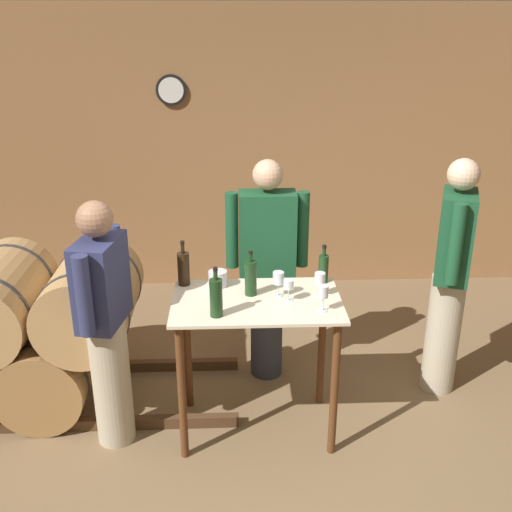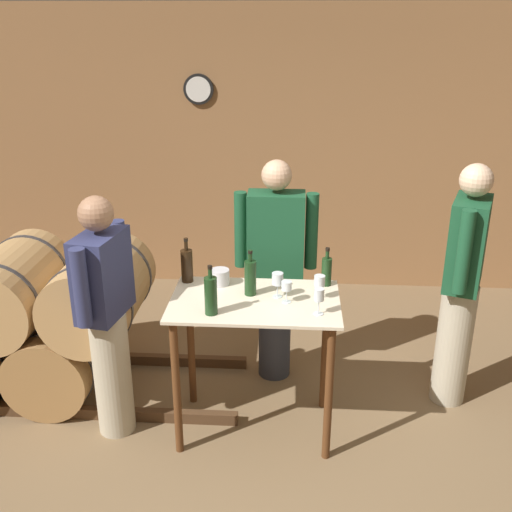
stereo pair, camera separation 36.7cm
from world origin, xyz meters
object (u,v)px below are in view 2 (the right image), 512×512
(wine_bottle_left, at_px, (211,295))
(wine_glass_near_left, at_px, (278,280))
(wine_bottle_center, at_px, (250,277))
(wine_glass_far_side, at_px, (320,282))
(person_visitor_with_scarf, at_px, (462,283))
(wine_bottle_right, at_px, (327,270))
(wine_glass_near_center, at_px, (287,287))
(wine_bottle_far_left, at_px, (187,265))
(wine_glass_near_right, at_px, (319,296))
(person_host, at_px, (106,315))
(person_visitor_bearded, at_px, (275,268))
(ice_bucket, at_px, (220,277))

(wine_bottle_left, bearing_deg, wine_glass_near_left, 33.62)
(wine_bottle_center, height_order, wine_glass_far_side, wine_bottle_center)
(wine_bottle_center, relative_size, person_visitor_with_scarf, 0.17)
(wine_bottle_left, xyz_separation_m, wine_bottle_right, (0.69, 0.45, -0.02))
(wine_glass_near_center, xyz_separation_m, wine_glass_far_side, (0.20, 0.06, 0.01))
(wine_bottle_left, distance_m, wine_bottle_right, 0.82)
(wine_glass_near_center, bearing_deg, wine_bottle_right, 46.98)
(wine_bottle_far_left, xyz_separation_m, wine_glass_far_side, (0.85, -0.21, -0.00))
(wine_glass_near_right, bearing_deg, wine_bottle_far_left, 153.96)
(wine_bottle_center, distance_m, person_host, 0.92)
(wine_bottle_left, height_order, wine_glass_near_center, wine_bottle_left)
(wine_bottle_right, xyz_separation_m, person_visitor_bearded, (-0.34, 0.42, -0.17))
(person_visitor_with_scarf, xyz_separation_m, person_visitor_bearded, (-1.26, 0.25, -0.03))
(wine_bottle_left, height_order, wine_bottle_center, wine_bottle_left)
(wine_bottle_left, relative_size, person_host, 0.19)
(wine_glass_near_center, height_order, wine_glass_far_side, wine_glass_far_side)
(person_visitor_bearded, bearing_deg, wine_bottle_left, -111.70)
(wine_bottle_right, height_order, person_visitor_bearded, person_visitor_bearded)
(wine_bottle_far_left, height_order, wine_glass_near_center, wine_bottle_far_left)
(wine_bottle_right, bearing_deg, wine_bottle_center, -160.15)
(wine_glass_far_side, bearing_deg, wine_bottle_right, 75.74)
(ice_bucket, bearing_deg, person_visitor_bearded, 52.78)
(wine_glass_far_side, distance_m, person_visitor_bearded, 0.71)
(wine_bottle_center, bearing_deg, ice_bucket, 146.12)
(wine_bottle_far_left, distance_m, wine_bottle_center, 0.46)
(wine_bottle_far_left, bearing_deg, ice_bucket, -8.14)
(wine_bottle_far_left, xyz_separation_m, ice_bucket, (0.22, -0.03, -0.07))
(person_host, bearing_deg, wine_bottle_left, -10.83)
(wine_bottle_center, relative_size, person_visitor_bearded, 0.18)
(wine_bottle_far_left, bearing_deg, wine_glass_near_right, -26.04)
(wine_bottle_center, bearing_deg, wine_glass_near_left, -8.58)
(wine_glass_near_left, bearing_deg, wine_glass_far_side, -2.13)
(person_visitor_with_scarf, distance_m, person_visitor_bearded, 1.28)
(wine_bottle_far_left, relative_size, wine_glass_near_right, 1.86)
(wine_glass_near_right, bearing_deg, person_host, 175.88)
(wine_glass_near_left, distance_m, wine_glass_near_center, 0.09)
(wine_bottle_left, relative_size, wine_bottle_center, 1.03)
(wine_bottle_far_left, relative_size, ice_bucket, 2.49)
(wine_bottle_right, relative_size, person_host, 0.16)
(wine_glass_near_left, distance_m, person_visitor_bearded, 0.65)
(ice_bucket, bearing_deg, wine_bottle_center, -33.88)
(wine_glass_near_center, bearing_deg, wine_glass_near_left, 128.56)
(wine_glass_far_side, distance_m, ice_bucket, 0.66)
(ice_bucket, xyz_separation_m, person_visitor_bearded, (0.34, 0.45, -0.12))
(wine_glass_near_left, height_order, wine_glass_far_side, wine_glass_near_left)
(wine_glass_near_center, xyz_separation_m, person_visitor_bearded, (-0.09, 0.69, -0.17))
(wine_bottle_right, xyz_separation_m, ice_bucket, (-0.69, -0.03, -0.05))
(ice_bucket, xyz_separation_m, person_visitor_with_scarf, (1.60, 0.20, -0.09))
(wine_bottle_right, bearing_deg, person_visitor_bearded, 129.20)
(wine_glass_near_left, xyz_separation_m, person_visitor_with_scarf, (1.22, 0.37, -0.15))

